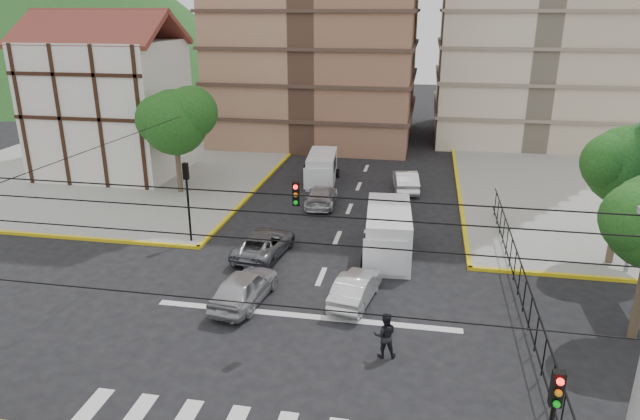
% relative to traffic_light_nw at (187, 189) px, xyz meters
% --- Properties ---
extents(ground, '(160.00, 160.00, 0.00)m').
position_rel_traffic_light_nw_xyz_m(ground, '(7.80, -7.80, -3.11)').
color(ground, black).
rests_on(ground, ground).
extents(sidewalk_nw, '(26.00, 26.00, 0.15)m').
position_rel_traffic_light_nw_xyz_m(sidewalk_nw, '(-12.20, 12.20, -3.04)').
color(sidewalk_nw, gray).
rests_on(sidewalk_nw, ground).
extents(stop_line, '(13.00, 0.40, 0.01)m').
position_rel_traffic_light_nw_xyz_m(stop_line, '(7.80, -6.60, -3.11)').
color(stop_line, silver).
rests_on(stop_line, ground).
extents(tudor_building, '(10.80, 8.05, 12.23)m').
position_rel_traffic_light_nw_xyz_m(tudor_building, '(-11.20, 12.20, 2.14)').
color(tudor_building, silver).
rests_on(tudor_building, ground).
extents(park_fence, '(0.10, 22.50, 1.66)m').
position_rel_traffic_light_nw_xyz_m(park_fence, '(16.80, -3.30, -3.11)').
color(park_fence, black).
rests_on(park_fence, ground).
extents(tree_park_c, '(4.65, 3.80, 7.25)m').
position_rel_traffic_light_nw_xyz_m(tree_park_c, '(21.89, 1.21, 2.22)').
color(tree_park_c, '#473828').
rests_on(tree_park_c, ground).
extents(tree_tudor, '(5.39, 4.40, 7.43)m').
position_rel_traffic_light_nw_xyz_m(tree_tudor, '(-4.10, 8.21, 2.11)').
color(tree_tudor, '#473828').
rests_on(tree_tudor, ground).
extents(traffic_light_nw, '(0.28, 0.22, 4.40)m').
position_rel_traffic_light_nw_xyz_m(traffic_light_nw, '(0.00, 0.00, 0.00)').
color(traffic_light_nw, black).
rests_on(traffic_light_nw, ground).
extents(traffic_light_hanging, '(18.00, 9.12, 0.92)m').
position_rel_traffic_light_nw_xyz_m(traffic_light_hanging, '(7.80, -9.84, 2.79)').
color(traffic_light_hanging, black).
rests_on(traffic_light_hanging, ground).
extents(utility_pole_se, '(1.40, 0.28, 9.00)m').
position_rel_traffic_light_nw_xyz_m(utility_pole_se, '(16.80, -16.80, 1.65)').
color(utility_pole_se, slate).
rests_on(utility_pole_se, ground).
extents(van_right_lane, '(2.61, 5.77, 2.53)m').
position_rel_traffic_light_nw_xyz_m(van_right_lane, '(10.75, 0.01, -1.88)').
color(van_right_lane, silver).
rests_on(van_right_lane, ground).
extents(van_left_lane, '(2.34, 5.02, 2.19)m').
position_rel_traffic_light_nw_xyz_m(van_left_lane, '(4.99, 12.43, -2.05)').
color(van_left_lane, silver).
rests_on(van_left_lane, ground).
extents(car_silver_front_left, '(2.33, 4.59, 1.50)m').
position_rel_traffic_light_nw_xyz_m(car_silver_front_left, '(4.96, -5.91, -2.36)').
color(car_silver_front_left, '#B5B5BA').
rests_on(car_silver_front_left, ground).
extents(car_white_front_right, '(2.05, 4.19, 1.32)m').
position_rel_traffic_light_nw_xyz_m(car_white_front_right, '(9.74, -4.94, -2.45)').
color(car_white_front_right, silver).
rests_on(car_white_front_right, ground).
extents(car_grey_mid_left, '(2.68, 4.90, 1.30)m').
position_rel_traffic_light_nw_xyz_m(car_grey_mid_left, '(4.43, -0.87, -2.46)').
color(car_grey_mid_left, slate).
rests_on(car_grey_mid_left, ground).
extents(car_silver_rear_left, '(2.13, 4.63, 1.31)m').
position_rel_traffic_light_nw_xyz_m(car_silver_rear_left, '(5.90, 7.56, -2.46)').
color(car_silver_rear_left, '#BBBBC0').
rests_on(car_silver_rear_left, ground).
extents(car_darkgrey_mid_right, '(1.79, 4.03, 1.35)m').
position_rel_traffic_light_nw_xyz_m(car_darkgrey_mid_right, '(10.55, 7.09, -2.44)').
color(car_darkgrey_mid_right, '#292A2C').
rests_on(car_darkgrey_mid_right, ground).
extents(car_white_rear_right, '(2.14, 4.61, 1.46)m').
position_rel_traffic_light_nw_xyz_m(car_white_rear_right, '(11.16, 11.80, -2.38)').
color(car_white_rear_right, white).
rests_on(car_white_rear_right, ground).
extents(pedestrian_crosswalk, '(0.96, 0.80, 1.78)m').
position_rel_traffic_light_nw_xyz_m(pedestrian_crosswalk, '(11.31, -8.90, -2.22)').
color(pedestrian_crosswalk, black).
rests_on(pedestrian_crosswalk, ground).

